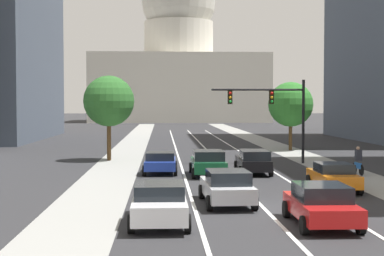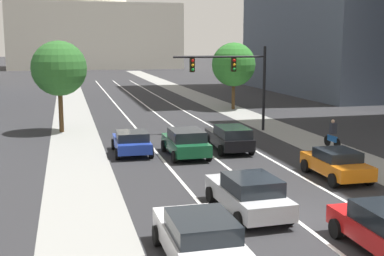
% 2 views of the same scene
% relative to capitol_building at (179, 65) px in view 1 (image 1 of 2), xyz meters
% --- Properties ---
extents(ground_plane, '(400.00, 400.00, 0.00)m').
position_rel_capitol_building_xyz_m(ground_plane, '(0.00, -78.57, -13.87)').
color(ground_plane, '#2B2B2D').
extents(sidewalk_left, '(3.20, 130.00, 0.01)m').
position_rel_capitol_building_xyz_m(sidewalk_left, '(-7.30, -83.57, -13.86)').
color(sidewalk_left, gray).
rests_on(sidewalk_left, ground).
extents(sidewalk_right, '(3.20, 130.00, 0.01)m').
position_rel_capitol_building_xyz_m(sidewalk_right, '(7.30, -83.57, -13.86)').
color(sidewalk_right, gray).
rests_on(sidewalk_right, ground).
extents(lane_stripe_left, '(0.16, 90.00, 0.01)m').
position_rel_capitol_building_xyz_m(lane_stripe_left, '(-2.85, -93.57, -13.86)').
color(lane_stripe_left, white).
rests_on(lane_stripe_left, ground).
extents(lane_stripe_center, '(0.16, 90.00, 0.01)m').
position_rel_capitol_building_xyz_m(lane_stripe_center, '(0.00, -93.57, -13.86)').
color(lane_stripe_center, white).
rests_on(lane_stripe_center, ground).
extents(lane_stripe_right, '(0.16, 90.00, 0.01)m').
position_rel_capitol_building_xyz_m(lane_stripe_right, '(2.85, -93.57, -13.86)').
color(lane_stripe_right, white).
rests_on(lane_stripe_right, ground).
extents(capitol_building, '(41.50, 26.22, 39.38)m').
position_rel_capitol_building_xyz_m(capitol_building, '(0.00, 0.00, 0.00)').
color(capitol_building, beige).
rests_on(capitol_building, ground).
extents(car_green, '(2.11, 4.39, 1.54)m').
position_rel_capitol_building_xyz_m(car_green, '(-1.42, -107.66, -13.06)').
color(car_green, '#14512D').
rests_on(car_green, ground).
extents(car_blue, '(2.15, 4.04, 1.35)m').
position_rel_capitol_building_xyz_m(car_blue, '(-4.28, -106.38, -13.15)').
color(car_blue, '#1E389E').
rests_on(car_blue, ground).
extents(car_black, '(2.13, 4.70, 1.51)m').
position_rel_capitol_building_xyz_m(car_black, '(1.42, -106.86, -13.07)').
color(car_black, black).
rests_on(car_black, ground).
extents(car_white, '(2.10, 4.80, 1.49)m').
position_rel_capitol_building_xyz_m(car_white, '(-4.27, -121.33, -13.10)').
color(car_white, silver).
rests_on(car_white, ground).
extents(car_red, '(2.14, 4.32, 1.47)m').
position_rel_capitol_building_xyz_m(car_red, '(1.42, -121.97, -13.11)').
color(car_red, red).
rests_on(car_red, ground).
extents(car_orange, '(2.04, 4.06, 1.38)m').
position_rel_capitol_building_xyz_m(car_orange, '(4.27, -113.94, -13.14)').
color(car_orange, orange).
rests_on(car_orange, ground).
extents(car_silver, '(2.19, 4.61, 1.50)m').
position_rel_capitol_building_xyz_m(car_silver, '(-1.42, -117.56, -13.10)').
color(car_silver, '#B2B5BA').
rests_on(car_silver, ground).
extents(traffic_signal_mast, '(6.74, 0.39, 6.03)m').
position_rel_capitol_building_xyz_m(traffic_signal_mast, '(3.85, -100.79, -9.70)').
color(traffic_signal_mast, black).
rests_on(traffic_signal_mast, ground).
extents(cyclist, '(0.38, 1.70, 1.72)m').
position_rel_capitol_building_xyz_m(cyclist, '(7.71, -107.57, -13.02)').
color(cyclist, black).
rests_on(cyclist, ground).
extents(street_tree_mid_left, '(3.85, 3.85, 6.44)m').
position_rel_capitol_building_xyz_m(street_tree_mid_left, '(-8.18, -97.93, -9.37)').
color(street_tree_mid_left, '#51381E').
rests_on(street_tree_mid_left, ground).
extents(street_tree_mid_right, '(4.14, 4.14, 6.33)m').
position_rel_capitol_building_xyz_m(street_tree_mid_right, '(7.72, -88.97, -9.62)').
color(street_tree_mid_right, '#51381E').
rests_on(street_tree_mid_right, ground).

